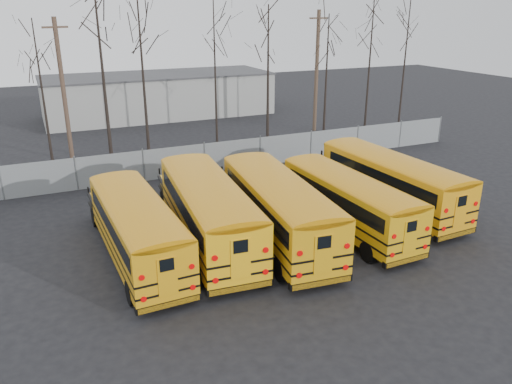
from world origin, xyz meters
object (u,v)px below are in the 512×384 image
bus_b (207,206)px  bus_d (346,198)px  bus_c (276,204)px  utility_pole_right (317,71)px  bus_a (136,224)px  utility_pole_left (63,91)px  bus_e (389,177)px

bus_b → bus_d: bus_b is taller
bus_c → utility_pole_right: 23.14m
bus_a → bus_c: size_ratio=0.91×
utility_pole_right → bus_c: bearing=-130.3°
bus_a → bus_c: bus_c is taller
bus_b → utility_pole_left: (-4.45, 16.25, 3.16)m
bus_a → bus_e: 13.46m
bus_b → utility_pole_right: size_ratio=1.12×
bus_e → bus_c: bearing=-174.5°
bus_e → utility_pole_left: bearing=129.4°
bus_b → bus_c: bus_b is taller
utility_pole_left → bus_c: bearing=-88.2°
bus_a → bus_b: bus_b is taller
bus_c → bus_d: bearing=1.3°
utility_pole_right → utility_pole_left: bearing=179.0°
bus_c → bus_d: 3.60m
bus_e → utility_pole_right: size_ratio=1.08×
bus_d → utility_pole_right: bearing=61.8°
bus_a → utility_pole_left: utility_pole_left is taller
bus_c → utility_pole_left: utility_pole_left is taller
bus_c → bus_e: size_ratio=1.04×
bus_e → utility_pole_right: 18.99m
bus_a → bus_c: bearing=-7.6°
bus_a → utility_pole_left: (-1.18, 16.57, 3.31)m
bus_e → utility_pole_left: 22.05m
bus_a → utility_pole_right: (19.43, 18.10, 3.52)m
bus_b → bus_e: size_ratio=1.04×
bus_c → bus_d: size_ratio=1.11×
bus_c → utility_pole_left: (-7.46, 17.21, 3.17)m
bus_a → bus_e: size_ratio=0.95×
utility_pole_left → utility_pole_right: size_ratio=0.96×
utility_pole_left → utility_pole_right: bearing=-17.4°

